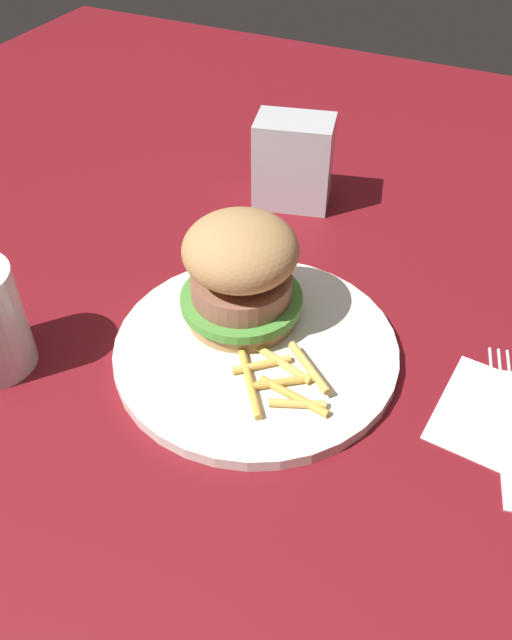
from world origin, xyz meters
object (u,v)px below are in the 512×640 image
Objects in this scene: fork at (506,416)px; fries_pile at (281,380)px; napkin_dispenser at (293,162)px; sandwich at (241,271)px; napkin at (505,420)px; plate at (256,349)px.

fries_pile is at bearing -163.34° from fork.
napkin_dispenser reaches higher than fork.
sandwich is at bearing 137.33° from fries_pile.
fries_pile is 0.19m from napkin.
plate is at bearing 139.51° from fries_pile.
fries_pile is 0.57× the size of fork.
plate is 2.69× the size of fries_pile.
napkin is at bearing -2.60° from sandwich.
napkin is at bearing 16.18° from fries_pile.
napkin_dispenser reaches higher than fries_pile.
plate is 0.27m from napkin_dispenser.
fork is (0.22, 0.02, -0.00)m from plate.
napkin is at bearing 4.69° from plate.
sandwich reaches higher than plate.
fork is 1.61× the size of napkin_dispenser.
napkin_dispenser is (-0.04, 0.23, -0.01)m from sandwich.
fries_pile is at bearing -42.67° from sandwich.
fork is at bearing 103.45° from napkin.
napkin_dispenser reaches higher than napkin.
plate is 2.27× the size of sandwich.
sandwich is at bearing 134.55° from plate.
sandwich is 0.67× the size of fork.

